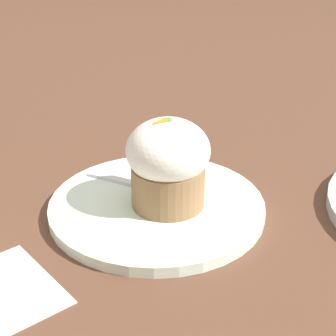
# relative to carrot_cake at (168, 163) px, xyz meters

# --- Properties ---
(ground_plane) EXTENTS (4.00, 4.00, 0.00)m
(ground_plane) POSITION_rel_carrot_cake_xyz_m (0.01, -0.01, -0.06)
(ground_plane) COLOR #513323
(dessert_plate) EXTENTS (0.24, 0.24, 0.01)m
(dessert_plate) POSITION_rel_carrot_cake_xyz_m (0.01, -0.01, -0.06)
(dessert_plate) COLOR silver
(dessert_plate) RESTS_ON ground_plane
(carrot_cake) EXTENTS (0.09, 0.09, 0.10)m
(carrot_cake) POSITION_rel_carrot_cake_xyz_m (0.00, 0.00, 0.00)
(carrot_cake) COLOR olive
(carrot_cake) RESTS_ON dessert_plate
(spoon) EXTENTS (0.09, 0.09, 0.01)m
(spoon) POSITION_rel_carrot_cake_xyz_m (0.01, -0.04, -0.05)
(spoon) COLOR silver
(spoon) RESTS_ON dessert_plate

